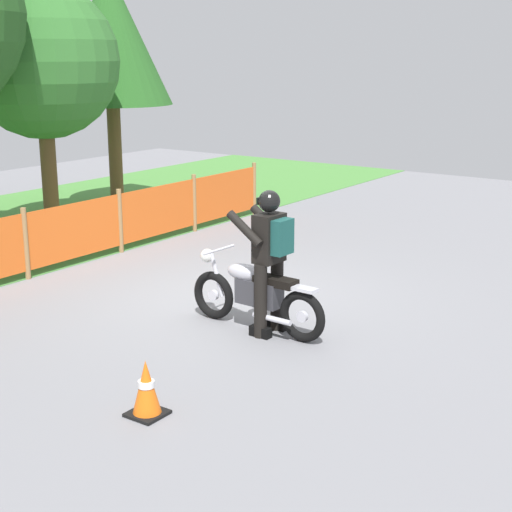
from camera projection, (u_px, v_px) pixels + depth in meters
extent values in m
cube|color=gray|center=(223.00, 298.00, 10.33)|extent=(24.00, 24.00, 0.02)
cylinder|color=#997547|center=(26.00, 244.00, 11.03)|extent=(0.08, 0.08, 1.05)
cylinder|color=#997547|center=(120.00, 221.00, 12.52)|extent=(0.08, 0.08, 1.05)
cylinder|color=#997547|center=(194.00, 203.00, 14.02)|extent=(0.08, 0.08, 1.05)
cylinder|color=#997547|center=(254.00, 189.00, 15.52)|extent=(0.08, 0.08, 1.05)
cube|color=orange|center=(76.00, 230.00, 11.77)|extent=(1.81, 0.02, 0.85)
cube|color=orange|center=(159.00, 210.00, 13.27)|extent=(1.81, 0.02, 0.85)
cube|color=orange|center=(226.00, 194.00, 14.76)|extent=(1.81, 0.02, 0.85)
cylinder|color=brown|center=(49.00, 175.00, 13.82)|extent=(0.28, 0.28, 2.10)
sphere|color=#33702D|center=(42.00, 61.00, 13.31)|extent=(2.69, 2.69, 2.69)
cylinder|color=brown|center=(115.00, 156.00, 16.14)|extent=(0.28, 0.28, 2.15)
cone|color=#286023|center=(110.00, 36.00, 15.52)|extent=(2.46, 2.46, 2.73)
torus|color=black|center=(214.00, 295.00, 9.43)|extent=(0.12, 0.60, 0.60)
cylinder|color=silver|center=(214.00, 295.00, 9.43)|extent=(0.06, 0.13, 0.13)
torus|color=black|center=(302.00, 316.00, 8.66)|extent=(0.12, 0.60, 0.60)
cylinder|color=silver|center=(302.00, 316.00, 8.66)|extent=(0.06, 0.13, 0.13)
cube|color=#38383D|center=(259.00, 292.00, 8.98)|extent=(0.24, 0.57, 0.30)
ellipsoid|color=#B7B7C1|center=(245.00, 272.00, 9.05)|extent=(0.24, 0.49, 0.21)
cube|color=black|center=(276.00, 281.00, 8.79)|extent=(0.22, 0.53, 0.09)
cube|color=silver|center=(303.00, 289.00, 8.58)|extent=(0.16, 0.34, 0.04)
cylinder|color=silver|center=(217.00, 275.00, 9.33)|extent=(0.06, 0.22, 0.53)
sphere|color=white|center=(207.00, 256.00, 9.36)|extent=(0.17, 0.17, 0.17)
cylinder|color=silver|center=(219.00, 250.00, 9.22)|extent=(0.56, 0.05, 0.03)
cylinder|color=silver|center=(272.00, 319.00, 8.77)|extent=(0.08, 0.52, 0.07)
cylinder|color=black|center=(261.00, 301.00, 8.78)|extent=(0.16, 0.16, 0.86)
cube|color=black|center=(261.00, 332.00, 8.87)|extent=(0.12, 0.26, 0.12)
cylinder|color=black|center=(277.00, 294.00, 9.03)|extent=(0.16, 0.16, 0.86)
cube|color=black|center=(277.00, 324.00, 9.12)|extent=(0.12, 0.26, 0.12)
cube|color=black|center=(269.00, 238.00, 8.72)|extent=(0.37, 0.25, 0.56)
cylinder|color=black|center=(245.00, 229.00, 8.63)|extent=(0.12, 0.49, 0.38)
cylinder|color=black|center=(268.00, 222.00, 8.96)|extent=(0.12, 0.49, 0.38)
sphere|color=black|center=(269.00, 201.00, 8.61)|extent=(0.26, 0.26, 0.25)
cube|color=black|center=(262.00, 200.00, 8.67)|extent=(0.18, 0.04, 0.08)
cube|color=#194C47|center=(281.00, 237.00, 8.61)|extent=(0.29, 0.17, 0.40)
cube|color=black|center=(147.00, 413.00, 6.96)|extent=(0.32, 0.32, 0.03)
cone|color=orange|center=(146.00, 386.00, 6.89)|extent=(0.26, 0.26, 0.50)
cylinder|color=white|center=(146.00, 384.00, 6.88)|extent=(0.15, 0.15, 0.06)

